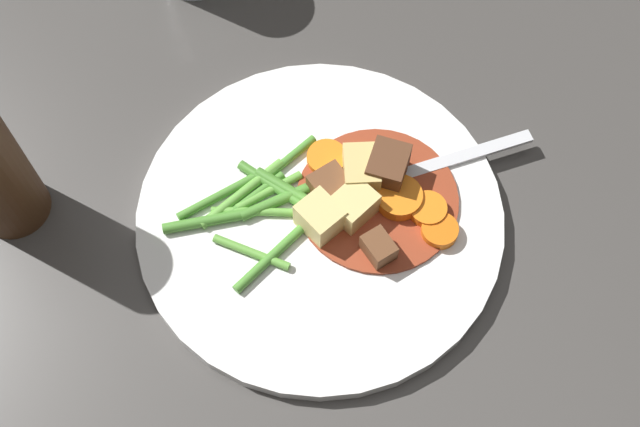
# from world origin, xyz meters

# --- Properties ---
(ground_plane) EXTENTS (3.00, 3.00, 0.00)m
(ground_plane) POSITION_xyz_m (0.00, 0.00, 0.00)
(ground_plane) COLOR #423F3D
(dinner_plate) EXTENTS (0.27, 0.27, 0.01)m
(dinner_plate) POSITION_xyz_m (0.00, 0.00, 0.01)
(dinner_plate) COLOR white
(dinner_plate) RESTS_ON ground_plane
(stew_sauce) EXTENTS (0.12, 0.12, 0.00)m
(stew_sauce) POSITION_xyz_m (0.04, 0.01, 0.01)
(stew_sauce) COLOR #93381E
(stew_sauce) RESTS_ON dinner_plate
(carrot_slice_0) EXTENTS (0.05, 0.05, 0.01)m
(carrot_slice_0) POSITION_xyz_m (0.06, 0.01, 0.02)
(carrot_slice_0) COLOR orange
(carrot_slice_0) RESTS_ON dinner_plate
(carrot_slice_1) EXTENTS (0.04, 0.04, 0.01)m
(carrot_slice_1) POSITION_xyz_m (0.09, -0.02, 0.02)
(carrot_slice_1) COLOR orange
(carrot_slice_1) RESTS_ON dinner_plate
(carrot_slice_2) EXTENTS (0.03, 0.03, 0.01)m
(carrot_slice_2) POSITION_xyz_m (0.01, 0.04, 0.02)
(carrot_slice_2) COLOR orange
(carrot_slice_2) RESTS_ON dinner_plate
(carrot_slice_3) EXTENTS (0.04, 0.04, 0.01)m
(carrot_slice_3) POSITION_xyz_m (0.08, -0.00, 0.02)
(carrot_slice_3) COLOR orange
(carrot_slice_3) RESTS_ON dinner_plate
(potato_chunk_0) EXTENTS (0.04, 0.04, 0.02)m
(potato_chunk_0) POSITION_xyz_m (0.02, -0.00, 0.03)
(potato_chunk_0) COLOR #E5CC7A
(potato_chunk_0) RESTS_ON dinner_plate
(potato_chunk_1) EXTENTS (0.04, 0.04, 0.03)m
(potato_chunk_1) POSITION_xyz_m (0.00, -0.01, 0.03)
(potato_chunk_1) COLOR #E5CC7A
(potato_chunk_1) RESTS_ON dinner_plate
(potato_chunk_2) EXTENTS (0.03, 0.04, 0.03)m
(potato_chunk_2) POSITION_xyz_m (0.03, 0.03, 0.03)
(potato_chunk_2) COLOR #DBBC6B
(potato_chunk_2) RESTS_ON dinner_plate
(meat_chunk_0) EXTENTS (0.03, 0.03, 0.02)m
(meat_chunk_0) POSITION_xyz_m (0.04, -0.03, 0.02)
(meat_chunk_0) COLOR brown
(meat_chunk_0) RESTS_ON dinner_plate
(meat_chunk_1) EXTENTS (0.04, 0.04, 0.03)m
(meat_chunk_1) POSITION_xyz_m (0.05, 0.03, 0.03)
(meat_chunk_1) COLOR #56331E
(meat_chunk_1) RESTS_ON dinner_plate
(meat_chunk_2) EXTENTS (0.04, 0.04, 0.02)m
(meat_chunk_2) POSITION_xyz_m (0.01, 0.02, 0.02)
(meat_chunk_2) COLOR brown
(meat_chunk_2) RESTS_ON dinner_plate
(green_bean_0) EXTENTS (0.07, 0.04, 0.01)m
(green_bean_0) POSITION_xyz_m (-0.03, 0.01, 0.02)
(green_bean_0) COLOR #4C8E33
(green_bean_0) RESTS_ON dinner_plate
(green_bean_1) EXTENTS (0.06, 0.06, 0.01)m
(green_bean_1) POSITION_xyz_m (-0.06, 0.01, 0.02)
(green_bean_1) COLOR #66AD42
(green_bean_1) RESTS_ON dinner_plate
(green_bean_2) EXTENTS (0.06, 0.05, 0.01)m
(green_bean_2) POSITION_xyz_m (-0.03, 0.02, 0.02)
(green_bean_2) COLOR #4C8E33
(green_bean_2) RESTS_ON dinner_plate
(green_bean_3) EXTENTS (0.06, 0.01, 0.01)m
(green_bean_3) POSITION_xyz_m (-0.05, -0.00, 0.02)
(green_bean_3) COLOR #66AD42
(green_bean_3) RESTS_ON dinner_plate
(green_bean_4) EXTENTS (0.06, 0.03, 0.01)m
(green_bean_4) POSITION_xyz_m (-0.05, -0.03, 0.02)
(green_bean_4) COLOR #66AD42
(green_bean_4) RESTS_ON dinner_plate
(green_bean_5) EXTENTS (0.05, 0.03, 0.01)m
(green_bean_5) POSITION_xyz_m (-0.04, 0.02, 0.02)
(green_bean_5) COLOR #66AD42
(green_bean_5) RESTS_ON dinner_plate
(green_bean_6) EXTENTS (0.04, 0.04, 0.01)m
(green_bean_6) POSITION_xyz_m (-0.02, 0.04, 0.02)
(green_bean_6) COLOR #4C8E33
(green_bean_6) RESTS_ON dinner_plate
(green_bean_7) EXTENTS (0.06, 0.04, 0.01)m
(green_bean_7) POSITION_xyz_m (-0.07, 0.01, 0.02)
(green_bean_7) COLOR #4C8E33
(green_bean_7) RESTS_ON dinner_plate
(green_bean_8) EXTENTS (0.07, 0.05, 0.01)m
(green_bean_8) POSITION_xyz_m (-0.01, 0.01, 0.02)
(green_bean_8) COLOR #4C8E33
(green_bean_8) RESTS_ON dinner_plate
(green_bean_9) EXTENTS (0.04, 0.04, 0.01)m
(green_bean_9) POSITION_xyz_m (-0.05, 0.01, 0.02)
(green_bean_9) COLOR #4C8E33
(green_bean_9) RESTS_ON dinner_plate
(green_bean_10) EXTENTS (0.07, 0.02, 0.01)m
(green_bean_10) POSITION_xyz_m (-0.08, -0.01, 0.02)
(green_bean_10) COLOR #4C8E33
(green_bean_10) RESTS_ON dinner_plate
(green_bean_11) EXTENTS (0.06, 0.06, 0.01)m
(green_bean_11) POSITION_xyz_m (-0.03, -0.03, 0.02)
(green_bean_11) COLOR #4C8E33
(green_bean_11) RESTS_ON dinner_plate
(fork) EXTENTS (0.17, 0.07, 0.00)m
(fork) POSITION_xyz_m (0.07, 0.04, 0.01)
(fork) COLOR silver
(fork) RESTS_ON dinner_plate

